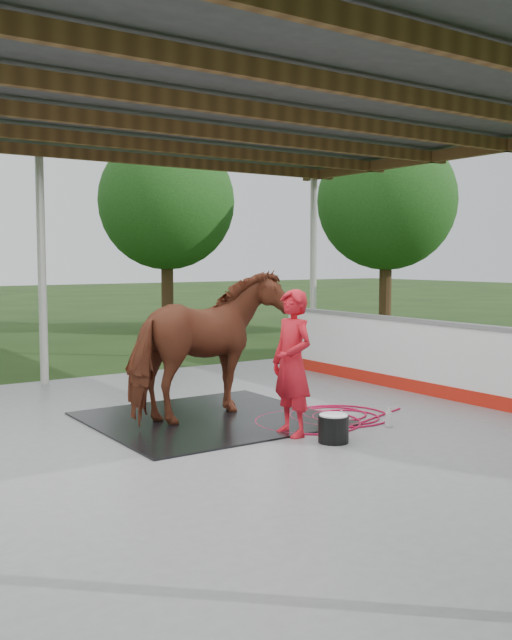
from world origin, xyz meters
TOP-DOWN VIEW (x-y plane):
  - ground at (0.00, 0.00)m, footprint 100.00×100.00m
  - concrete_slab at (0.00, 0.00)m, footprint 12.00×10.00m
  - pavilion_structure at (0.00, -0.00)m, footprint 12.60×10.60m
  - dasher_board at (4.60, 0.00)m, footprint 0.16×8.00m
  - tree_belt at (0.30, 0.90)m, footprint 28.00×28.00m
  - rubber_mat at (0.95, 0.89)m, footprint 2.90×2.72m
  - horse at (0.95, 0.89)m, footprint 2.46×1.58m
  - handler at (1.34, -0.37)m, footprint 0.42×0.64m
  - wash_bucket at (1.53, -0.90)m, footprint 0.35×0.35m
  - soap_bottle_a at (2.59, -0.72)m, footprint 0.14×0.14m
  - soap_bottle_b at (2.22, -0.25)m, footprint 0.10×0.10m
  - hose_coil at (2.26, 0.06)m, footprint 2.24×1.38m

SIDE VIEW (x-z plane):
  - ground at x=0.00m, z-range 0.00..0.00m
  - concrete_slab at x=0.00m, z-range 0.00..0.05m
  - rubber_mat at x=0.95m, z-range 0.05..0.07m
  - hose_coil at x=2.26m, z-range 0.05..0.07m
  - soap_bottle_b at x=2.22m, z-range 0.05..0.22m
  - soap_bottle_a at x=2.59m, z-range 0.05..0.31m
  - wash_bucket at x=1.53m, z-range 0.05..0.38m
  - dasher_board at x=4.60m, z-range 0.02..1.17m
  - handler at x=1.34m, z-range 0.05..1.78m
  - horse at x=0.95m, z-range 0.07..1.99m
  - tree_belt at x=0.30m, z-range 0.89..6.69m
  - pavilion_structure at x=0.00m, z-range 1.94..5.99m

